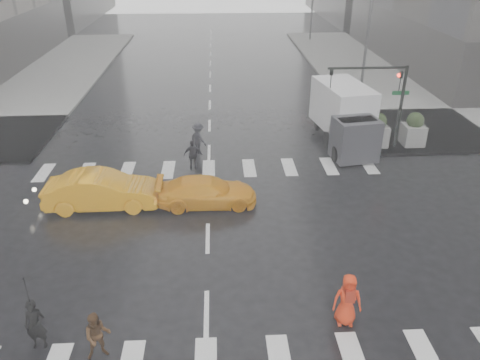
{
  "coord_description": "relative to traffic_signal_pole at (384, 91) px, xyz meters",
  "views": [
    {
      "loc": [
        0.46,
        -14.78,
        10.12
      ],
      "look_at": [
        1.33,
        2.0,
        1.41
      ],
      "focal_mm": 35.0,
      "sensor_mm": 36.0,
      "label": 1
    }
  ],
  "objects": [
    {
      "name": "ground",
      "position": [
        -9.01,
        -8.01,
        -3.22
      ],
      "size": [
        120.0,
        120.0,
        0.0
      ],
      "primitive_type": "plane",
      "color": "black",
      "rests_on": "ground"
    },
    {
      "name": "sidewalk_ne",
      "position": [
        10.49,
        9.49,
        -3.14
      ],
      "size": [
        35.0,
        35.0,
        0.15
      ],
      "primitive_type": "cube",
      "color": "gray",
      "rests_on": "ground"
    },
    {
      "name": "road_markings",
      "position": [
        -9.01,
        -8.01,
        -3.21
      ],
      "size": [
        18.0,
        48.0,
        0.01
      ],
      "primitive_type": null,
      "color": "silver",
      "rests_on": "ground"
    },
    {
      "name": "traffic_signal_pole",
      "position": [
        0.0,
        0.0,
        0.0
      ],
      "size": [
        4.45,
        0.42,
        4.5
      ],
      "color": "black",
      "rests_on": "ground"
    },
    {
      "name": "street_lamp_near",
      "position": [
        1.86,
        9.99,
        1.73
      ],
      "size": [
        2.15,
        0.22,
        9.0
      ],
      "color": "#59595B",
      "rests_on": "ground"
    },
    {
      "name": "planter_west",
      "position": [
        -2.01,
        0.19,
        -2.23
      ],
      "size": [
        1.1,
        1.1,
        1.8
      ],
      "color": "gray",
      "rests_on": "ground"
    },
    {
      "name": "planter_mid",
      "position": [
        -0.01,
        0.19,
        -2.23
      ],
      "size": [
        1.1,
        1.1,
        1.8
      ],
      "color": "gray",
      "rests_on": "ground"
    },
    {
      "name": "planter_east",
      "position": [
        1.99,
        0.19,
        -2.23
      ],
      "size": [
        1.1,
        1.1,
        1.8
      ],
      "color": "gray",
      "rests_on": "ground"
    },
    {
      "name": "pedestrian_black",
      "position": [
        -13.61,
        -13.05,
        -1.58
      ],
      "size": [
        0.98,
        1.0,
        2.43
      ],
      "rotation": [
        0.0,
        0.0,
        0.02
      ],
      "color": "black",
      "rests_on": "ground"
    },
    {
      "name": "pedestrian_brown",
      "position": [
        -11.85,
        -13.49,
        -2.48
      ],
      "size": [
        0.83,
        0.71,
        1.46
      ],
      "primitive_type": "imported",
      "rotation": [
        0.0,
        0.0,
        0.25
      ],
      "color": "#462D19",
      "rests_on": "ground"
    },
    {
      "name": "pedestrian_orange",
      "position": [
        -4.91,
        -12.59,
        -2.36
      ],
      "size": [
        0.89,
        0.63,
        1.7
      ],
      "rotation": [
        0.0,
        0.0,
        -0.12
      ],
      "color": "red",
      "rests_on": "ground"
    },
    {
      "name": "pedestrian_far_a",
      "position": [
        -9.74,
        -2.0,
        -2.44
      ],
      "size": [
        0.91,
        0.56,
        1.55
      ],
      "primitive_type": "imported",
      "rotation": [
        0.0,
        0.0,
        3.15
      ],
      "color": "black",
      "rests_on": "ground"
    },
    {
      "name": "pedestrian_far_b",
      "position": [
        -9.54,
        -0.07,
        -2.38
      ],
      "size": [
        1.18,
        1.2,
        1.67
      ],
      "primitive_type": "imported",
      "rotation": [
        0.0,
        0.0,
        2.33
      ],
      "color": "black",
      "rests_on": "ground"
    },
    {
      "name": "taxi_mid",
      "position": [
        -13.41,
        -5.41,
        -2.45
      ],
      "size": [
        4.7,
        1.71,
        1.54
      ],
      "primitive_type": "imported",
      "rotation": [
        0.0,
        0.0,
        1.59
      ],
      "color": "#FD9F0D",
      "rests_on": "ground"
    },
    {
      "name": "taxi_rear",
      "position": [
        -9.05,
        -5.45,
        -2.61
      ],
      "size": [
        3.73,
        1.76,
        1.22
      ],
      "primitive_type": "imported",
      "rotation": [
        0.0,
        0.0,
        1.59
      ],
      "color": "#FD9F0D",
      "rests_on": "ground"
    },
    {
      "name": "box_truck",
      "position": [
        -1.63,
        0.8,
        -1.55
      ],
      "size": [
        2.2,
        5.86,
        3.12
      ],
      "rotation": [
        0.0,
        0.0,
        0.17
      ],
      "color": "white",
      "rests_on": "ground"
    }
  ]
}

